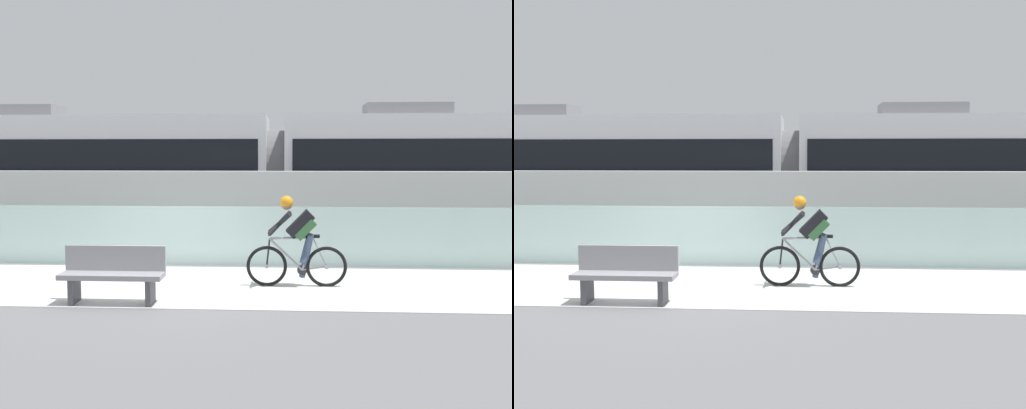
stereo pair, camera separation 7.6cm
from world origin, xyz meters
The scene contains 9 objects.
ground_plane centered at (0.00, 0.00, 0.00)m, with size 200.00×200.00×0.00m, color slate.
bike_path_deck centered at (0.00, 0.00, 0.01)m, with size 32.00×3.20×0.01m, color silver.
glass_parapet centered at (0.00, 1.85, 0.62)m, with size 32.00×0.05×1.25m, color silver.
concrete_barrier_wall centered at (0.00, 3.65, 0.97)m, with size 32.00×0.36×1.94m, color silver.
tram_rail_near centered at (0.00, 6.13, 0.00)m, with size 32.00×0.08×0.01m, color #595654.
tram_rail_far centered at (0.00, 7.57, 0.00)m, with size 32.00×0.08×0.01m, color #595654.
tram centered at (1.71, 6.85, 1.89)m, with size 22.56×2.54×3.81m.
cyclist_on_bike centered at (2.24, 0.00, 0.78)m, with size 1.77×0.58×1.61m.
bench centered at (-0.64, -1.29, 0.48)m, with size 1.60×0.45×0.89m.
Camera 2 is at (2.16, -9.75, 2.29)m, focal length 39.34 mm.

